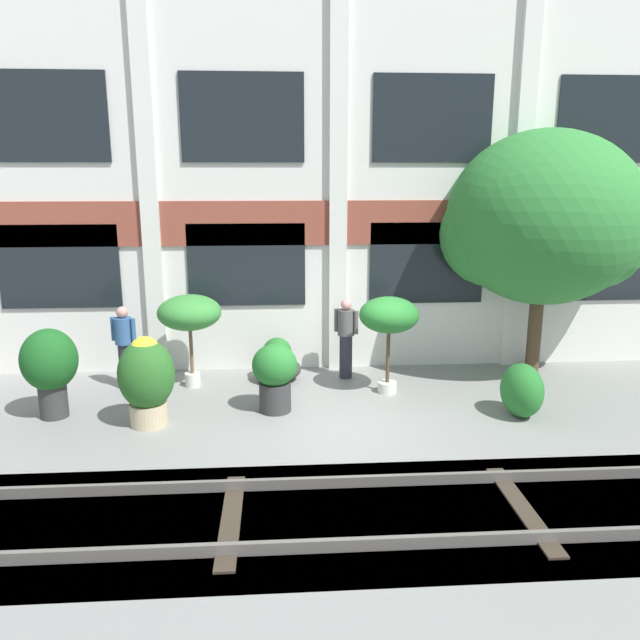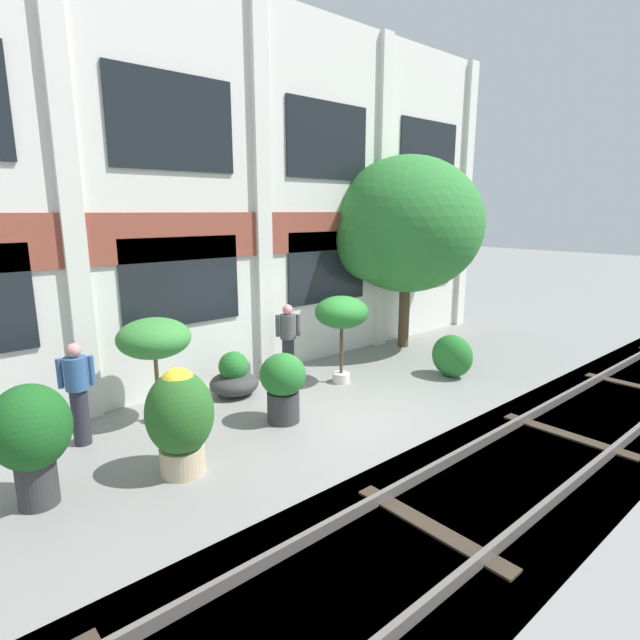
{
  "view_description": "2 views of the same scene",
  "coord_description": "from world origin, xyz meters",
  "px_view_note": "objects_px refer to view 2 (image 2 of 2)",
  "views": [
    {
      "loc": [
        -1.24,
        -10.03,
        4.17
      ],
      "look_at": [
        -0.47,
        1.22,
        1.44
      ],
      "focal_mm": 35.0,
      "sensor_mm": 36.0,
      "label": 1
    },
    {
      "loc": [
        -6.18,
        -6.15,
        3.58
      ],
      "look_at": [
        0.34,
        1.31,
        1.41
      ],
      "focal_mm": 28.0,
      "sensor_mm": 36.0,
      "label": 2
    }
  ],
  "objects_px": {
    "potted_plant_terracotta_small": "(154,340)",
    "topiary_hedge": "(452,356)",
    "broadleaf_tree": "(407,229)",
    "potted_plant_ribbed_drum": "(180,416)",
    "potted_plant_glazed_jar": "(31,434)",
    "resident_watching_tracks": "(288,339)",
    "potted_plant_wide_bowl": "(234,378)",
    "resident_by_doorway": "(78,391)",
    "potted_plant_fluted_column": "(283,383)",
    "potted_plant_low_pan": "(342,314)"
  },
  "relations": [
    {
      "from": "potted_plant_fluted_column",
      "to": "topiary_hedge",
      "type": "relative_size",
      "value": 1.28
    },
    {
      "from": "potted_plant_ribbed_drum",
      "to": "resident_by_doorway",
      "type": "relative_size",
      "value": 0.93
    },
    {
      "from": "broadleaf_tree",
      "to": "resident_watching_tracks",
      "type": "height_order",
      "value": "broadleaf_tree"
    },
    {
      "from": "potted_plant_wide_bowl",
      "to": "potted_plant_glazed_jar",
      "type": "bearing_deg",
      "value": -156.38
    },
    {
      "from": "resident_watching_tracks",
      "to": "potted_plant_glazed_jar",
      "type": "bearing_deg",
      "value": -39.57
    },
    {
      "from": "potted_plant_terracotta_small",
      "to": "topiary_hedge",
      "type": "distance_m",
      "value": 6.26
    },
    {
      "from": "potted_plant_glazed_jar",
      "to": "resident_by_doorway",
      "type": "distance_m",
      "value": 1.67
    },
    {
      "from": "resident_watching_tracks",
      "to": "broadleaf_tree",
      "type": "bearing_deg",
      "value": 123.13
    },
    {
      "from": "broadleaf_tree",
      "to": "potted_plant_low_pan",
      "type": "distance_m",
      "value": 3.78
    },
    {
      "from": "broadleaf_tree",
      "to": "potted_plant_glazed_jar",
      "type": "relative_size",
      "value": 3.17
    },
    {
      "from": "potted_plant_ribbed_drum",
      "to": "resident_watching_tracks",
      "type": "relative_size",
      "value": 0.93
    },
    {
      "from": "potted_plant_low_pan",
      "to": "potted_plant_wide_bowl",
      "type": "height_order",
      "value": "potted_plant_low_pan"
    },
    {
      "from": "potted_plant_low_pan",
      "to": "resident_by_doorway",
      "type": "relative_size",
      "value": 1.14
    },
    {
      "from": "potted_plant_glazed_jar",
      "to": "topiary_hedge",
      "type": "height_order",
      "value": "potted_plant_glazed_jar"
    },
    {
      "from": "potted_plant_terracotta_small",
      "to": "potted_plant_ribbed_drum",
      "type": "height_order",
      "value": "potted_plant_terracotta_small"
    },
    {
      "from": "potted_plant_glazed_jar",
      "to": "broadleaf_tree",
      "type": "bearing_deg",
      "value": 11.13
    },
    {
      "from": "broadleaf_tree",
      "to": "potted_plant_low_pan",
      "type": "xyz_separation_m",
      "value": [
        -3.25,
        -1.0,
        -1.65
      ]
    },
    {
      "from": "potted_plant_fluted_column",
      "to": "potted_plant_ribbed_drum",
      "type": "relative_size",
      "value": 0.8
    },
    {
      "from": "broadleaf_tree",
      "to": "topiary_hedge",
      "type": "xyz_separation_m",
      "value": [
        -1.14,
        -2.31,
        -2.66
      ]
    },
    {
      "from": "resident_by_doorway",
      "to": "topiary_hedge",
      "type": "distance_m",
      "value": 7.4
    },
    {
      "from": "potted_plant_ribbed_drum",
      "to": "resident_by_doorway",
      "type": "bearing_deg",
      "value": 113.01
    },
    {
      "from": "potted_plant_glazed_jar",
      "to": "topiary_hedge",
      "type": "xyz_separation_m",
      "value": [
        8.06,
        -0.5,
        -0.48
      ]
    },
    {
      "from": "potted_plant_glazed_jar",
      "to": "topiary_hedge",
      "type": "distance_m",
      "value": 8.09
    },
    {
      "from": "topiary_hedge",
      "to": "potted_plant_low_pan",
      "type": "bearing_deg",
      "value": 148.03
    },
    {
      "from": "potted_plant_terracotta_small",
      "to": "potted_plant_wide_bowl",
      "type": "height_order",
      "value": "potted_plant_terracotta_small"
    },
    {
      "from": "broadleaf_tree",
      "to": "potted_plant_low_pan",
      "type": "height_order",
      "value": "broadleaf_tree"
    },
    {
      "from": "potted_plant_low_pan",
      "to": "resident_by_doorway",
      "type": "distance_m",
      "value": 5.1
    },
    {
      "from": "topiary_hedge",
      "to": "potted_plant_glazed_jar",
      "type": "bearing_deg",
      "value": 176.43
    },
    {
      "from": "resident_by_doorway",
      "to": "resident_watching_tracks",
      "type": "xyz_separation_m",
      "value": [
        4.33,
        0.35,
        0.01
      ]
    },
    {
      "from": "resident_watching_tracks",
      "to": "topiary_hedge",
      "type": "bearing_deg",
      "value": 83.49
    },
    {
      "from": "potted_plant_ribbed_drum",
      "to": "broadleaf_tree",
      "type": "bearing_deg",
      "value": 16.82
    },
    {
      "from": "broadleaf_tree",
      "to": "potted_plant_terracotta_small",
      "type": "height_order",
      "value": "broadleaf_tree"
    },
    {
      "from": "potted_plant_wide_bowl",
      "to": "topiary_hedge",
      "type": "bearing_deg",
      "value": -27.48
    },
    {
      "from": "broadleaf_tree",
      "to": "potted_plant_wide_bowl",
      "type": "relative_size",
      "value": 5.12
    },
    {
      "from": "potted_plant_wide_bowl",
      "to": "resident_watching_tracks",
      "type": "distance_m",
      "value": 1.5
    },
    {
      "from": "potted_plant_glazed_jar",
      "to": "resident_watching_tracks",
      "type": "height_order",
      "value": "resident_watching_tracks"
    },
    {
      "from": "potted_plant_wide_bowl",
      "to": "topiary_hedge",
      "type": "height_order",
      "value": "topiary_hedge"
    },
    {
      "from": "potted_plant_glazed_jar",
      "to": "potted_plant_wide_bowl",
      "type": "height_order",
      "value": "potted_plant_glazed_jar"
    },
    {
      "from": "potted_plant_fluted_column",
      "to": "resident_watching_tracks",
      "type": "height_order",
      "value": "resident_watching_tracks"
    },
    {
      "from": "broadleaf_tree",
      "to": "potted_plant_ribbed_drum",
      "type": "height_order",
      "value": "broadleaf_tree"
    },
    {
      "from": "broadleaf_tree",
      "to": "potted_plant_wide_bowl",
      "type": "distance_m",
      "value": 6.03
    },
    {
      "from": "potted_plant_glazed_jar",
      "to": "resident_watching_tracks",
      "type": "bearing_deg",
      "value": 18.32
    },
    {
      "from": "broadleaf_tree",
      "to": "potted_plant_ribbed_drum",
      "type": "xyz_separation_m",
      "value": [
        -7.49,
        -2.27,
        -2.28
      ]
    },
    {
      "from": "broadleaf_tree",
      "to": "resident_by_doorway",
      "type": "relative_size",
      "value": 3.03
    },
    {
      "from": "potted_plant_low_pan",
      "to": "potted_plant_terracotta_small",
      "type": "height_order",
      "value": "potted_plant_low_pan"
    },
    {
      "from": "potted_plant_fluted_column",
      "to": "potted_plant_ribbed_drum",
      "type": "xyz_separation_m",
      "value": [
        -2.11,
        -0.47,
        0.15
      ]
    },
    {
      "from": "potted_plant_glazed_jar",
      "to": "resident_watching_tracks",
      "type": "relative_size",
      "value": 0.95
    },
    {
      "from": "potted_plant_terracotta_small",
      "to": "topiary_hedge",
      "type": "bearing_deg",
      "value": -18.11
    },
    {
      "from": "potted_plant_ribbed_drum",
      "to": "potted_plant_low_pan",
      "type": "bearing_deg",
      "value": 16.62
    },
    {
      "from": "potted_plant_wide_bowl",
      "to": "resident_by_doorway",
      "type": "bearing_deg",
      "value": -174.32
    }
  ]
}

